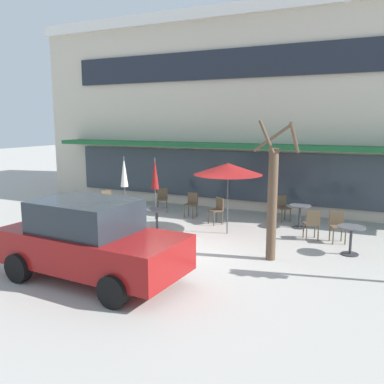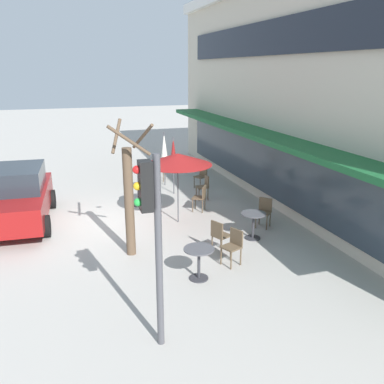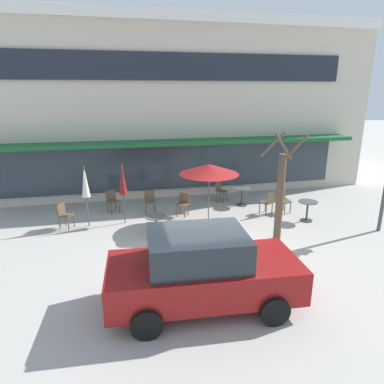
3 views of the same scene
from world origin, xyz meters
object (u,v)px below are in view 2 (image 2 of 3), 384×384
cafe_table_by_tree (199,258)px  cafe_chair_4 (264,210)px  patio_umbrella_corner_open (178,159)px  cafe_chair_1 (202,175)px  cafe_chair_3 (204,185)px  street_tree (129,196)px  cafe_table_near_wall (253,221)px  patio_umbrella_green_folded (164,146)px  cafe_table_streetside (138,191)px  cafe_chair_2 (201,196)px  parked_sedan (17,196)px  cafe_chair_6 (219,234)px  cafe_chair_0 (161,168)px  patio_umbrella_cream_folded (173,152)px  traffic_light_pole (152,222)px  cafe_chair_5 (233,244)px

cafe_table_by_tree → cafe_chair_4: 3.82m
cafe_table_by_tree → patio_umbrella_corner_open: (-3.62, 0.55, 1.51)m
cafe_chair_1 → cafe_chair_3: (1.45, -0.40, 0.00)m
cafe_table_by_tree → street_tree: 2.42m
cafe_table_near_wall → patio_umbrella_green_folded: size_ratio=0.35×
cafe_chair_3 → patio_umbrella_corner_open: bearing=-38.4°
cafe_table_near_wall → patio_umbrella_green_folded: patio_umbrella_green_folded is taller
cafe_table_streetside → cafe_chair_3: 2.43m
cafe_table_near_wall → cafe_chair_4: 1.03m
cafe_chair_2 → parked_sedan: parked_sedan is taller
cafe_chair_2 → patio_umbrella_corner_open: bearing=-53.9°
cafe_chair_1 → cafe_chair_2: 2.83m
street_tree → cafe_chair_4: bearing=99.2°
cafe_table_streetside → patio_umbrella_corner_open: patio_umbrella_corner_open is taller
patio_umbrella_green_folded → cafe_chair_6: (6.72, -0.24, -1.10)m
cafe_table_near_wall → cafe_table_streetside: bearing=-147.1°
cafe_table_by_tree → cafe_chair_2: (-4.36, 1.57, 0.01)m
cafe_table_streetside → cafe_chair_2: (1.27, 1.89, 0.01)m
cafe_table_streetside → cafe_chair_1: bearing=116.3°
cafe_table_near_wall → street_tree: street_tree is taller
cafe_chair_0 → patio_umbrella_cream_folded: bearing=0.3°
cafe_chair_3 → cafe_chair_6: (4.45, -1.15, 0.00)m
cafe_table_by_tree → cafe_chair_1: 7.47m
patio_umbrella_green_folded → patio_umbrella_corner_open: same height
patio_umbrella_corner_open → cafe_chair_0: 5.30m
cafe_chair_6 → traffic_light_pole: traffic_light_pole is taller
street_tree → cafe_chair_5: bearing=59.7°
cafe_chair_0 → cafe_chair_3: size_ratio=1.00×
cafe_chair_0 → traffic_light_pole: size_ratio=0.26×
cafe_chair_0 → traffic_light_pole: traffic_light_pole is taller
patio_umbrella_green_folded → cafe_chair_6: patio_umbrella_green_folded is taller
cafe_chair_2 → traffic_light_pole: 7.24m
cafe_table_by_tree → patio_umbrella_cream_folded: size_ratio=0.35×
patio_umbrella_corner_open → street_tree: (1.84, -1.79, -0.43)m
cafe_table_near_wall → cafe_table_by_tree: size_ratio=1.00×
street_tree → cafe_table_streetside: bearing=166.6°
cafe_chair_3 → cafe_chair_0: bearing=-163.9°
cafe_chair_0 → cafe_chair_6: bearing=-2.0°
cafe_table_near_wall → patio_umbrella_cream_folded: (-4.87, -0.98, 1.11)m
cafe_table_near_wall → patio_umbrella_corner_open: (-1.90, -1.66, 1.51)m
patio_umbrella_green_folded → cafe_chair_1: bearing=57.7°
cafe_chair_1 → cafe_chair_4: bearing=5.2°
cafe_chair_0 → street_tree: street_tree is taller
cafe_table_by_tree → patio_umbrella_green_folded: (-7.86, 1.20, 1.11)m
patio_umbrella_green_folded → cafe_chair_3: bearing=21.8°
patio_umbrella_cream_folded → cafe_chair_1: size_ratio=2.47×
cafe_chair_6 → traffic_light_pole: size_ratio=0.26×
street_tree → cafe_table_near_wall: bearing=89.1°
cafe_table_by_tree → patio_umbrella_green_folded: bearing=171.3°
cafe_chair_2 → parked_sedan: size_ratio=0.21×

